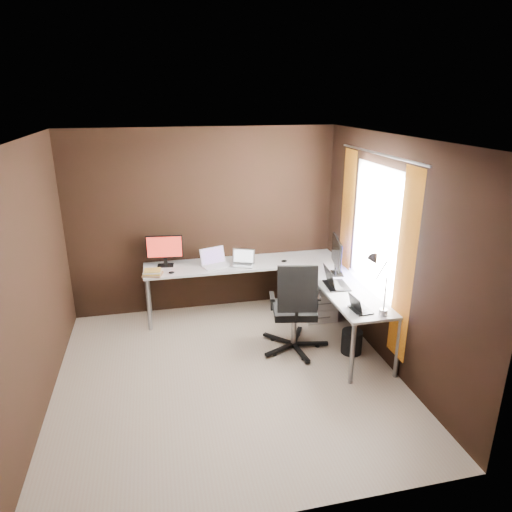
{
  "coord_description": "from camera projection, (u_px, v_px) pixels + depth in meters",
  "views": [
    {
      "loc": [
        -0.63,
        -4.19,
        2.87
      ],
      "look_at": [
        0.53,
        0.95,
        1.01
      ],
      "focal_mm": 32.0,
      "sensor_mm": 36.0,
      "label": 1
    }
  ],
  "objects": [
    {
      "name": "wastebasket",
      "position": [
        352.0,
        342.0,
        5.35
      ],
      "size": [
        0.32,
        0.32,
        0.28
      ],
      "primitive_type": "cylinder",
      "rotation": [
        0.0,
        0.0,
        0.42
      ],
      "color": "black",
      "rests_on": "ground"
    },
    {
      "name": "drawer_pedestal",
      "position": [
        317.0,
        296.0,
        6.2
      ],
      "size": [
        0.42,
        0.5,
        0.6
      ],
      "primitive_type": "cube",
      "color": "silver",
      "rests_on": "ground"
    },
    {
      "name": "book_stack",
      "position": [
        153.0,
        273.0,
        5.73
      ],
      "size": [
        0.27,
        0.24,
        0.07
      ],
      "rotation": [
        0.0,
        0.0,
        -0.17
      ],
      "color": "#A37958",
      "rests_on": "desk"
    },
    {
      "name": "laptop_white",
      "position": [
        215.0,
        262.0,
        6.05
      ],
      "size": [
        0.41,
        0.35,
        0.23
      ],
      "rotation": [
        0.0,
        0.0,
        0.33
      ],
      "color": "silver",
      "rests_on": "desk"
    },
    {
      "name": "laptop_silver",
      "position": [
        243.0,
        262.0,
        6.08
      ],
      "size": [
        0.36,
        0.32,
        0.2
      ],
      "rotation": [
        0.0,
        0.0,
        -0.41
      ],
      "color": "silver",
      "rests_on": "desk"
    },
    {
      "name": "desk_lamp",
      "position": [
        378.0,
        277.0,
        4.62
      ],
      "size": [
        0.2,
        0.24,
        0.65
      ],
      "rotation": [
        0.0,
        0.0,
        -0.06
      ],
      "color": "slate",
      "rests_on": "desk"
    },
    {
      "name": "laptop_black_big",
      "position": [
        334.0,
        282.0,
        5.39
      ],
      "size": [
        0.28,
        0.38,
        0.24
      ],
      "rotation": [
        0.0,
        0.0,
        1.49
      ],
      "color": "black",
      "rests_on": "desk"
    },
    {
      "name": "mouse_corner",
      "position": [
        284.0,
        261.0,
        6.19
      ],
      "size": [
        0.09,
        0.08,
        0.03
      ],
      "primitive_type": "ellipsoid",
      "rotation": [
        0.0,
        0.0,
        0.3
      ],
      "color": "black",
      "rests_on": "desk"
    },
    {
      "name": "mouse_left",
      "position": [
        172.0,
        272.0,
        5.79
      ],
      "size": [
        0.08,
        0.05,
        0.03
      ],
      "primitive_type": "ellipsoid",
      "rotation": [
        0.0,
        0.0,
        0.02
      ],
      "color": "black",
      "rests_on": "desk"
    },
    {
      "name": "monitor_left",
      "position": [
        165.0,
        249.0,
        5.99
      ],
      "size": [
        0.48,
        0.16,
        0.42
      ],
      "rotation": [
        0.0,
        0.0,
        -0.11
      ],
      "color": "black",
      "rests_on": "desk"
    },
    {
      "name": "office_chair",
      "position": [
        294.0,
        324.0,
        5.36
      ],
      "size": [
        0.63,
        0.65,
        1.13
      ],
      "rotation": [
        0.0,
        0.0,
        -0.19
      ],
      "color": "black",
      "rests_on": "ground"
    },
    {
      "name": "desk",
      "position": [
        279.0,
        276.0,
        5.85
      ],
      "size": [
        2.65,
        2.25,
        0.73
      ],
      "color": "silver",
      "rests_on": "ground"
    },
    {
      "name": "room",
      "position": [
        258.0,
        261.0,
        4.65
      ],
      "size": [
        3.6,
        3.6,
        2.5
      ],
      "color": "tan",
      "rests_on": "ground"
    },
    {
      "name": "laptop_black_small",
      "position": [
        359.0,
        307.0,
        4.78
      ],
      "size": [
        0.2,
        0.27,
        0.17
      ],
      "rotation": [
        0.0,
        0.0,
        1.64
      ],
      "color": "black",
      "rests_on": "desk"
    },
    {
      "name": "monitor_right",
      "position": [
        337.0,
        254.0,
        5.7
      ],
      "size": [
        0.19,
        0.57,
        0.47
      ],
      "rotation": [
        0.0,
        0.0,
        1.35
      ],
      "color": "black",
      "rests_on": "desk"
    }
  ]
}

